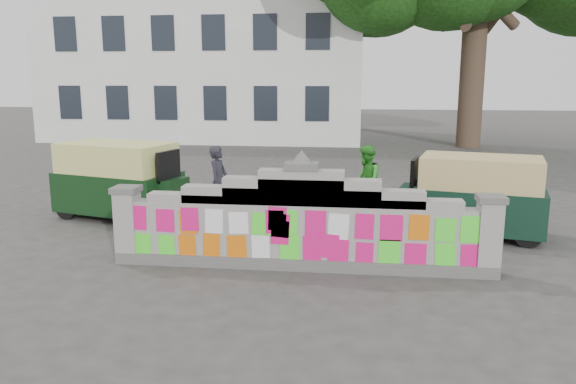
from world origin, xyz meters
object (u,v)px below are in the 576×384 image
object	(u,v)px
cyclist_bike	(219,208)
rickshaw_right	(475,195)
pedestrian	(366,181)
cyclist_rider	(219,193)
rickshaw_left	(121,179)

from	to	relation	value
cyclist_bike	rickshaw_right	world-z (taller)	rickshaw_right
rickshaw_right	pedestrian	bearing A→B (deg)	-16.64
pedestrian	rickshaw_right	distance (m)	2.51
cyclist_rider	pedestrian	distance (m)	3.39
cyclist_bike	pedestrian	world-z (taller)	pedestrian
cyclist_rider	cyclist_bike	bearing A→B (deg)	0.00
rickshaw_right	cyclist_bike	bearing A→B (deg)	14.57
cyclist_rider	rickshaw_right	bearing A→B (deg)	-78.48
cyclist_rider	rickshaw_left	distance (m)	2.51
cyclist_bike	pedestrian	xyz separation A→B (m)	(3.10, 1.38, 0.39)
rickshaw_left	cyclist_rider	bearing A→B (deg)	1.31
rickshaw_left	rickshaw_right	bearing A→B (deg)	11.86
cyclist_bike	rickshaw_left	xyz separation A→B (m)	(-2.43, 0.62, 0.45)
cyclist_rider	pedestrian	xyz separation A→B (m)	(3.10, 1.38, 0.08)
cyclist_bike	rickshaw_right	xyz separation A→B (m)	(5.28, 0.12, 0.39)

